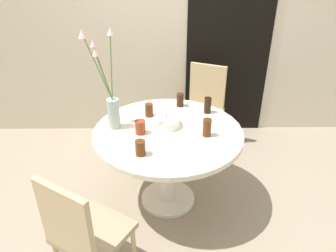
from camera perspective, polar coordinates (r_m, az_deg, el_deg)
The scene contains 15 objects.
ground_plane at distance 2.97m, azimuth 0.00°, elevation -12.65°, with size 16.00×16.00×0.00m, color gray.
wall_back at distance 3.56m, azimuth -0.21°, elevation 18.33°, with size 8.00×0.05×2.60m.
doorway_panel at distance 3.66m, azimuth 10.55°, elevation 13.73°, with size 0.90×0.01×2.05m.
dining_table at distance 2.62m, azimuth 0.00°, elevation -3.27°, with size 1.17×1.17×0.71m.
chair_left_flank at distance 3.45m, azimuth 6.25°, elevation 3.85°, with size 0.53×0.53×0.90m.
chair_near_front at distance 2.09m, azimuth -14.64°, elevation -17.30°, with size 0.55×0.55×0.90m.
birthday_cake at distance 2.59m, azimuth -0.22°, elevation 0.66°, with size 0.21×0.21×0.12m.
flower_vase at distance 2.52m, azimuth -10.12°, elevation 4.58°, with size 0.28×0.23×0.80m.
side_plate at distance 2.73m, azimuth 3.01°, elevation 1.53°, with size 0.17×0.17×0.01m.
drink_glass_0 at distance 2.90m, azimuth 2.12°, elevation 4.57°, with size 0.06×0.06×0.12m.
drink_glass_1 at distance 2.47m, azimuth 6.81°, elevation -0.27°, with size 0.06×0.06×0.14m.
drink_glass_2 at distance 2.74m, azimuth -3.32°, elevation 2.80°, with size 0.07×0.07×0.11m.
drink_glass_3 at distance 2.80m, azimuth 6.91°, elevation 3.61°, with size 0.06×0.06×0.14m.
drink_glass_4 at distance 2.25m, azimuth -4.84°, elevation -3.83°, with size 0.07×0.07×0.11m.
drink_glass_5 at distance 2.49m, azimuth -4.86°, elevation -0.20°, with size 0.08×0.08×0.11m.
Camera 1 is at (-0.02, -2.20, 2.00)m, focal length 35.00 mm.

